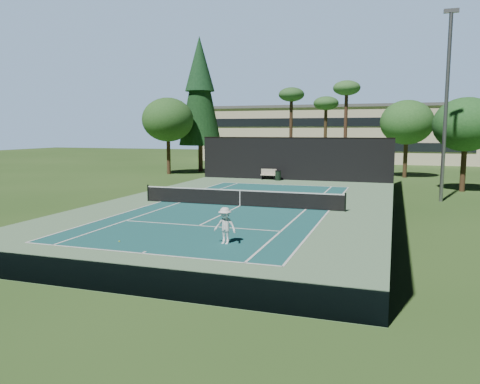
# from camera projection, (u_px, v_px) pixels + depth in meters

# --- Properties ---
(ground) EXTENTS (160.00, 160.00, 0.00)m
(ground) POSITION_uv_depth(u_px,v_px,m) (240.00, 206.00, 28.95)
(ground) COLOR #2E501E
(ground) RESTS_ON ground
(apron_slab) EXTENTS (18.00, 32.00, 0.01)m
(apron_slab) POSITION_uv_depth(u_px,v_px,m) (240.00, 206.00, 28.95)
(apron_slab) COLOR #638E64
(apron_slab) RESTS_ON ground
(court_surface) EXTENTS (10.97, 23.77, 0.01)m
(court_surface) POSITION_uv_depth(u_px,v_px,m) (240.00, 206.00, 28.95)
(court_surface) COLOR #1C5959
(court_surface) RESTS_ON ground
(court_lines) EXTENTS (11.07, 23.87, 0.01)m
(court_lines) POSITION_uv_depth(u_px,v_px,m) (240.00, 206.00, 28.95)
(court_lines) COLOR white
(court_lines) RESTS_ON ground
(tennis_net) EXTENTS (12.90, 0.10, 1.10)m
(tennis_net) POSITION_uv_depth(u_px,v_px,m) (240.00, 197.00, 28.88)
(tennis_net) COLOR black
(tennis_net) RESTS_ON ground
(fence) EXTENTS (18.04, 32.05, 4.03)m
(fence) POSITION_uv_depth(u_px,v_px,m) (240.00, 174.00, 28.75)
(fence) COLOR black
(fence) RESTS_ON ground
(player) EXTENTS (1.06, 0.70, 1.53)m
(player) POSITION_uv_depth(u_px,v_px,m) (225.00, 226.00, 19.22)
(player) COLOR white
(player) RESTS_ON ground
(tennis_ball_a) EXTENTS (0.07, 0.07, 0.07)m
(tennis_ball_a) POSITION_uv_depth(u_px,v_px,m) (119.00, 241.00, 19.60)
(tennis_ball_a) COLOR #BBD330
(tennis_ball_a) RESTS_ON ground
(tennis_ball_b) EXTENTS (0.06, 0.06, 0.06)m
(tennis_ball_b) POSITION_uv_depth(u_px,v_px,m) (224.00, 201.00, 30.96)
(tennis_ball_b) COLOR #C2CE2E
(tennis_ball_b) RESTS_ON ground
(tennis_ball_c) EXTENTS (0.06, 0.06, 0.06)m
(tennis_ball_c) POSITION_uv_depth(u_px,v_px,m) (241.00, 201.00, 31.01)
(tennis_ball_c) COLOR #DCF437
(tennis_ball_c) RESTS_ON ground
(tennis_ball_d) EXTENTS (0.06, 0.06, 0.06)m
(tennis_ball_d) POSITION_uv_depth(u_px,v_px,m) (216.00, 195.00, 33.48)
(tennis_ball_d) COLOR #DAEC35
(tennis_ball_d) RESTS_ON ground
(park_bench) EXTENTS (1.50, 0.45, 1.02)m
(park_bench) POSITION_uv_depth(u_px,v_px,m) (269.00, 174.00, 44.38)
(park_bench) COLOR beige
(park_bench) RESTS_ON ground
(trash_bin) EXTENTS (0.56, 0.56, 0.95)m
(trash_bin) POSITION_uv_depth(u_px,v_px,m) (278.00, 175.00, 43.65)
(trash_bin) COLOR black
(trash_bin) RESTS_ON ground
(pine_tree) EXTENTS (4.80, 4.80, 15.00)m
(pine_tree) POSITION_uv_depth(u_px,v_px,m) (200.00, 86.00, 52.14)
(pine_tree) COLOR #4C3220
(pine_tree) RESTS_ON ground
(palm_a) EXTENTS (2.80, 2.80, 9.32)m
(palm_a) POSITION_uv_depth(u_px,v_px,m) (291.00, 98.00, 51.09)
(palm_a) COLOR #432D1D
(palm_a) RESTS_ON ground
(palm_b) EXTENTS (2.80, 2.80, 8.42)m
(palm_b) POSITION_uv_depth(u_px,v_px,m) (326.00, 106.00, 51.99)
(palm_b) COLOR #46331E
(palm_b) RESTS_ON ground
(palm_c) EXTENTS (2.80, 2.80, 9.77)m
(palm_c) POSITION_uv_depth(u_px,v_px,m) (347.00, 92.00, 48.23)
(palm_c) COLOR #4B2F20
(palm_c) RESTS_ON ground
(decid_tree_a) EXTENTS (5.12, 5.12, 7.62)m
(decid_tree_a) POSITION_uv_depth(u_px,v_px,m) (407.00, 123.00, 45.83)
(decid_tree_a) COLOR #48321F
(decid_tree_a) RESTS_ON ground
(decid_tree_b) EXTENTS (4.80, 4.80, 7.14)m
(decid_tree_b) POSITION_uv_depth(u_px,v_px,m) (466.00, 125.00, 35.22)
(decid_tree_b) COLOR #4B3420
(decid_tree_b) RESTS_ON ground
(decid_tree_c) EXTENTS (5.44, 5.44, 8.09)m
(decid_tree_c) POSITION_uv_depth(u_px,v_px,m) (168.00, 120.00, 49.50)
(decid_tree_c) COLOR #4F3522
(decid_tree_c) RESTS_ON ground
(campus_building) EXTENTS (40.50, 12.50, 8.30)m
(campus_building) POSITION_uv_depth(u_px,v_px,m) (334.00, 133.00, 71.68)
(campus_building) COLOR beige
(campus_building) RESTS_ON ground
(light_pole) EXTENTS (0.90, 0.25, 12.22)m
(light_pole) POSITION_uv_depth(u_px,v_px,m) (446.00, 102.00, 30.02)
(light_pole) COLOR gray
(light_pole) RESTS_ON ground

